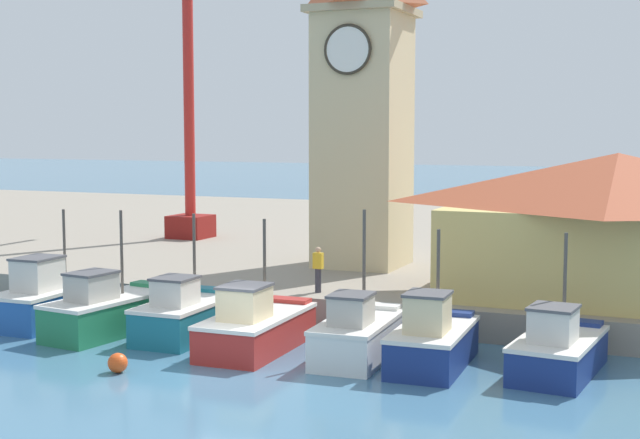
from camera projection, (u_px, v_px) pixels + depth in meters
The scene contains 14 objects.
ground_plane at pixel (222, 372), 24.73m from camera, with size 300.00×300.00×0.00m, color teal.
quay_wharf at pixel (455, 244), 48.67m from camera, with size 120.00×40.00×1.01m, color gray.
fishing_boat_far_left at pixel (53, 299), 31.14m from camera, with size 2.24×5.08×3.92m.
fishing_boat_left_outer at pixel (109, 311), 29.35m from camera, with size 2.51×4.99×4.05m.
fishing_boat_left_inner at pixel (186, 315), 28.76m from camera, with size 2.10×4.19×4.00m.
fishing_boat_mid_left at pixel (256, 327), 27.14m from camera, with size 2.28×4.78×3.98m.
fishing_boat_center at pixel (358, 335), 26.06m from camera, with size 2.06×4.24×4.37m.
fishing_boat_mid_right at pixel (433, 341), 25.21m from camera, with size 2.10×4.24×3.88m.
fishing_boat_right_inner at pixel (558, 350), 24.44m from camera, with size 2.32×4.34×3.87m.
clock_tower at pixel (363, 93), 37.02m from camera, with size 3.94×3.94×15.33m.
warehouse_right at pixel (616, 225), 29.84m from camera, with size 11.50×6.49×4.94m.
port_crane_near at pixel (191, 87), 46.96m from camera, with size 2.08×10.84×19.72m.
mooring_buoy at pixel (118, 363), 24.64m from camera, with size 0.55×0.55×0.55m, color #E54C19.
dock_worker_near_tower at pixel (318, 269), 31.28m from camera, with size 0.34×0.22×1.62m.
Camera 1 is at (11.90, -21.24, 6.67)m, focal length 50.00 mm.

